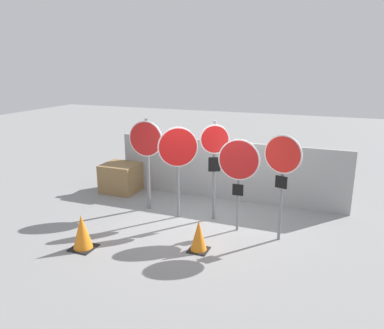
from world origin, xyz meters
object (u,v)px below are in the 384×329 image
(stop_sign_3, at_px, (239,165))
(traffic_cone_1, at_px, (82,232))
(stop_sign_2, at_px, (214,153))
(stop_sign_0, at_px, (146,148))
(stop_sign_1, at_px, (178,153))
(storage_crate, at_px, (121,178))
(stop_sign_4, at_px, (282,165))
(traffic_cone_0, at_px, (199,236))

(stop_sign_3, distance_m, traffic_cone_1, 3.50)
(stop_sign_2, bearing_deg, stop_sign_0, 155.89)
(traffic_cone_1, bearing_deg, stop_sign_1, 60.83)
(stop_sign_2, distance_m, stop_sign_3, 0.80)
(traffic_cone_1, bearing_deg, stop_sign_3, 35.56)
(traffic_cone_1, xyz_separation_m, storage_crate, (-1.15, 3.32, 0.05))
(stop_sign_2, bearing_deg, storage_crate, 139.52)
(stop_sign_3, relative_size, traffic_cone_1, 2.90)
(stop_sign_1, distance_m, stop_sign_3, 1.51)
(stop_sign_1, xyz_separation_m, stop_sign_3, (1.50, -0.20, -0.09))
(stop_sign_0, relative_size, stop_sign_2, 0.98)
(stop_sign_3, height_order, storage_crate, stop_sign_3)
(stop_sign_2, bearing_deg, stop_sign_1, 171.21)
(stop_sign_0, distance_m, storage_crate, 2.06)
(stop_sign_0, relative_size, traffic_cone_1, 3.23)
(stop_sign_0, xyz_separation_m, storage_crate, (-1.38, 0.95, -1.20))
(stop_sign_1, height_order, stop_sign_3, stop_sign_1)
(stop_sign_4, xyz_separation_m, traffic_cone_0, (-1.40, -1.03, -1.34))
(stop_sign_4, bearing_deg, stop_sign_0, -175.42)
(stop_sign_3, distance_m, storage_crate, 4.23)
(stop_sign_3, bearing_deg, traffic_cone_0, -115.18)
(stop_sign_1, xyz_separation_m, storage_crate, (-2.33, 1.19, -1.21))
(stop_sign_0, distance_m, stop_sign_1, 0.98)
(traffic_cone_1, bearing_deg, stop_sign_0, 84.31)
(stop_sign_4, bearing_deg, stop_sign_3, -173.68)
(traffic_cone_0, bearing_deg, traffic_cone_1, -160.94)
(stop_sign_0, relative_size, stop_sign_3, 1.11)
(stop_sign_0, relative_size, traffic_cone_0, 3.59)
(stop_sign_0, xyz_separation_m, traffic_cone_1, (-0.24, -2.36, -1.25))
(stop_sign_1, relative_size, stop_sign_2, 0.93)
(traffic_cone_1, distance_m, storage_crate, 3.51)
(traffic_cone_0, xyz_separation_m, storage_crate, (-3.35, 2.55, 0.09))
(storage_crate, bearing_deg, traffic_cone_0, -37.29)
(traffic_cone_0, height_order, storage_crate, storage_crate)
(stop_sign_1, distance_m, traffic_cone_0, 2.14)
(stop_sign_4, bearing_deg, stop_sign_2, 175.55)
(stop_sign_3, distance_m, stop_sign_4, 0.95)
(stop_sign_1, xyz_separation_m, traffic_cone_0, (1.02, -1.36, -1.30))
(stop_sign_3, height_order, traffic_cone_1, stop_sign_3)
(stop_sign_0, bearing_deg, stop_sign_3, -11.97)
(stop_sign_3, relative_size, traffic_cone_0, 3.23)
(storage_crate, bearing_deg, stop_sign_2, -17.35)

